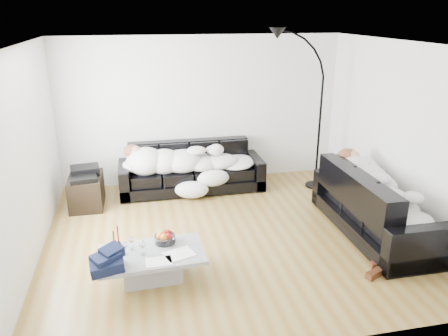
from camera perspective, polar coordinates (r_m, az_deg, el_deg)
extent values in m
plane|color=olive|center=(6.22, 0.57, -8.75)|extent=(5.00, 5.00, 0.00)
cube|color=silver|center=(7.85, -2.95, 7.51)|extent=(5.00, 0.02, 2.60)
cube|color=silver|center=(5.74, -24.56, 1.01)|extent=(0.02, 4.50, 2.60)
cube|color=silver|center=(6.69, 22.08, 3.87)|extent=(0.02, 4.50, 2.60)
plane|color=white|center=(5.47, 0.67, 15.90)|extent=(5.00, 5.00, 0.00)
cube|color=black|center=(7.61, -4.27, 0.05)|extent=(2.47, 0.86, 0.81)
cube|color=black|center=(6.47, 19.39, -4.31)|extent=(0.96, 2.25, 0.91)
ellipsoid|color=#0B4D43|center=(6.90, 16.33, -0.07)|extent=(0.42, 0.38, 0.20)
cube|color=#939699|center=(5.28, -9.36, -12.49)|extent=(1.24, 0.77, 0.35)
cylinder|color=white|center=(5.34, -7.73, -8.89)|extent=(0.31, 0.31, 0.15)
cylinder|color=white|center=(5.25, -11.96, -9.59)|extent=(0.07, 0.07, 0.17)
cylinder|color=white|center=(5.17, -12.73, -10.22)|extent=(0.08, 0.08, 0.15)
cylinder|color=white|center=(5.12, -10.56, -10.26)|extent=(0.09, 0.09, 0.17)
cylinder|color=maroon|center=(5.31, -14.19, -9.08)|extent=(0.05, 0.05, 0.22)
cylinder|color=maroon|center=(5.38, -13.68, -8.51)|extent=(0.06, 0.06, 0.24)
cube|color=silver|center=(5.11, -5.88, -11.09)|extent=(0.39, 0.35, 0.01)
cube|color=silver|center=(5.01, -8.52, -11.95)|extent=(0.29, 0.21, 0.01)
cube|color=black|center=(7.34, -17.51, -2.90)|extent=(0.52, 0.75, 0.51)
cube|color=black|center=(7.23, -17.77, -0.57)|extent=(0.48, 0.40, 0.13)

